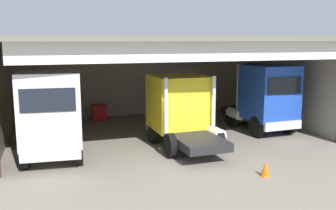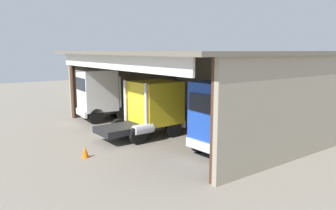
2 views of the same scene
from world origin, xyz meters
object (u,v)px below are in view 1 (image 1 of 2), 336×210
at_px(truck_white_right_bay, 51,115).
at_px(oil_drum, 184,109).
at_px(truck_yellow_center_left_bay, 181,109).
at_px(truck_blue_left_bay, 265,97).
at_px(tool_cart, 99,112).
at_px(traffic_cone, 266,169).

height_order(truck_white_right_bay, oil_drum, truck_white_right_bay).
bearing_deg(truck_yellow_center_left_bay, oil_drum, 67.21).
bearing_deg(truck_yellow_center_left_bay, truck_white_right_bay, -174.83).
relative_size(truck_blue_left_bay, oil_drum, 6.01).
bearing_deg(tool_cart, truck_yellow_center_left_bay, -66.14).
relative_size(truck_blue_left_bay, tool_cart, 5.19).
distance_m(truck_white_right_bay, oil_drum, 11.30).
height_order(truck_white_right_bay, tool_cart, truck_white_right_bay).
distance_m(truck_white_right_bay, truck_yellow_center_left_bay, 5.93).
relative_size(truck_yellow_center_left_bay, truck_blue_left_bay, 1.01).
bearing_deg(oil_drum, traffic_cone, -94.83).
distance_m(truck_white_right_bay, traffic_cone, 8.73).
xyz_separation_m(truck_white_right_bay, traffic_cone, (7.47, -4.18, -1.70)).
bearing_deg(oil_drum, truck_white_right_bay, -138.96).
xyz_separation_m(truck_blue_left_bay, tool_cart, (-8.18, 5.78, -1.43)).
bearing_deg(truck_white_right_bay, traffic_cone, 155.03).
relative_size(truck_yellow_center_left_bay, traffic_cone, 9.34).
bearing_deg(truck_yellow_center_left_bay, tool_cart, 112.13).
bearing_deg(oil_drum, tool_cart, 178.42).
xyz_separation_m(truck_yellow_center_left_bay, traffic_cone, (1.58, -4.90, -1.49)).
relative_size(oil_drum, traffic_cone, 1.54).
relative_size(truck_yellow_center_left_bay, tool_cart, 5.23).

